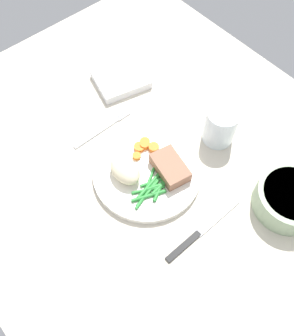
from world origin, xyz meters
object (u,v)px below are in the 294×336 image
Objects in this scene: napkin at (121,79)px; salad_bowl at (290,198)px; water_glass at (221,129)px; dinner_plate at (147,172)px; meat_portion at (170,167)px; fork at (102,129)px; knife at (202,230)px.

salad_bowl is at bearing 5.25° from napkin.
dinner_plate is at bearing -101.12° from water_glass.
dinner_plate is 5.57cm from meat_portion.
salad_bowl is at bearing 24.88° from fork.
water_glass reaches higher than salad_bowl.
fork is 34.21cm from knife.
water_glass reaches higher than knife.
water_glass is at bearing 175.27° from salad_bowl.
napkin reaches higher than knife.
meat_portion is at bearing -147.96° from salad_bowl.
salad_bowl is at bearing -4.73° from water_glass.
fork is 1.81× the size of water_glass.
water_glass is 0.71× the size of napkin.
napkin is (-28.92, 9.08, -2.02)cm from meat_portion.
salad_bowl reaches higher than fork.
knife is 45.34cm from napkin.
meat_portion is at bearing -91.87° from water_glass.
knife is (34.21, -0.03, -0.00)cm from fork.
meat_portion is 0.54× the size of fork.
water_glass is at bearing 123.19° from knife.
salad_bowl is 51.16cm from napkin.
meat_portion is 0.70× the size of napkin.
meat_portion is at bearing 49.40° from dinner_plate.
salad_bowl is (21.98, 13.75, 0.20)cm from meat_portion.
fork is 1.29× the size of napkin.
water_glass is 21.55cm from salad_bowl.
knife is at bearing -0.92° from dinner_plate.
napkin is at bearing 153.21° from dinner_plate.
knife is (17.74, -0.29, -0.60)cm from dinner_plate.
dinner_plate is 30.91cm from salad_bowl.
meat_portion is at bearing 13.45° from fork.
dinner_plate is 1.19× the size of knife.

